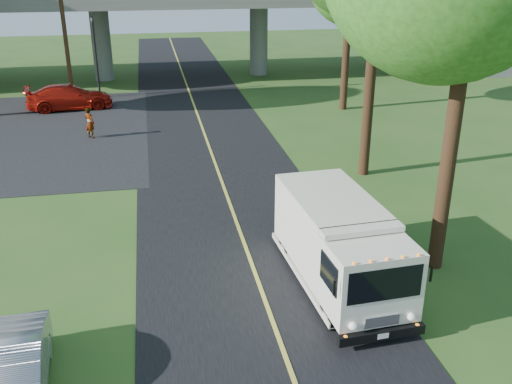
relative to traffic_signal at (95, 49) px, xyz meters
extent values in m
plane|color=#2B511D|center=(6.00, -26.00, -3.20)|extent=(120.00, 120.00, 0.00)
cube|color=black|center=(6.00, -16.00, -3.19)|extent=(7.00, 90.00, 0.02)
cube|color=gold|center=(6.00, -16.00, -3.17)|extent=(0.12, 90.00, 0.01)
cube|color=slate|center=(31.00, 6.00, -0.20)|extent=(4.00, 10.00, 6.00)
cylinder|color=slate|center=(0.00, 6.00, -0.50)|extent=(1.40, 1.40, 5.40)
cylinder|color=slate|center=(12.00, 6.00, -0.50)|extent=(1.40, 1.40, 5.40)
cylinder|color=slate|center=(24.00, 6.00, -0.50)|extent=(1.40, 1.40, 5.40)
cylinder|color=black|center=(0.00, 0.00, -0.60)|extent=(0.14, 0.14, 5.20)
imported|color=black|center=(0.00, 0.00, 1.40)|extent=(0.18, 0.22, 1.10)
cylinder|color=#472D19|center=(-1.50, -2.00, 1.30)|extent=(0.26, 0.26, 9.00)
cylinder|color=#382314|center=(11.50, -25.00, 0.30)|extent=(0.44, 0.44, 7.00)
cylinder|color=#382314|center=(12.20, -17.00, 0.65)|extent=(0.44, 0.44, 7.70)
cylinder|color=#382314|center=(15.00, -6.00, 0.13)|extent=(0.44, 0.44, 6.65)
cube|color=silver|center=(8.15, -24.74, -1.70)|extent=(2.40, 4.08, 2.02)
cube|color=silver|center=(8.32, -27.52, -1.79)|extent=(2.25, 1.75, 1.84)
cube|color=black|center=(8.37, -28.31, -1.49)|extent=(1.89, 0.19, 0.85)
cube|color=black|center=(8.38, -28.40, -2.86)|extent=(2.25, 0.30, 0.25)
cube|color=silver|center=(8.17, -25.10, -2.93)|extent=(2.48, 5.33, 0.16)
cylinder|color=black|center=(7.40, -27.40, -2.80)|extent=(0.30, 0.82, 0.81)
cylinder|color=black|center=(9.23, -27.28, -2.80)|extent=(0.30, 0.82, 0.81)
cylinder|color=black|center=(7.16, -23.64, -2.80)|extent=(0.30, 0.82, 0.81)
cylinder|color=black|center=(8.99, -23.52, -2.80)|extent=(0.30, 0.82, 0.81)
imported|color=#AE150A|center=(-1.59, -2.85, -2.45)|extent=(5.37, 2.73, 1.49)
imported|color=gray|center=(0.00, -28.49, -2.58)|extent=(1.59, 3.83, 1.23)
imported|color=gray|center=(0.13, -9.38, -2.39)|extent=(0.70, 0.69, 1.63)
camera|label=1|loc=(3.28, -39.01, 5.61)|focal=40.00mm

